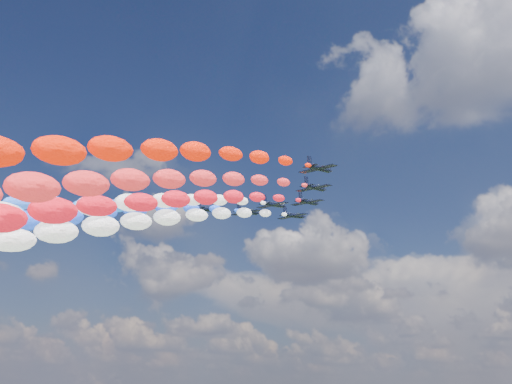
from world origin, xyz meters
The scene contains 14 objects.
jet_0 centered at (-26.40, -6.32, 96.12)m, with size 9.10×12.20×2.69m, color black, non-canonical shape.
jet_1 centered at (-16.49, 3.98, 96.12)m, with size 9.10×12.20×2.69m, color black, non-canonical shape.
jet_2 centered at (-8.81, 12.45, 96.12)m, with size 9.10×12.20×2.69m, color black, non-canonical shape.
trail_2 centered at (-8.81, -54.63, 75.52)m, with size 5.98×129.93×45.52m, color blue, non-canonical shape.
jet_3 centered at (1.21, 10.75, 96.12)m, with size 9.10×12.20×2.69m, color black, non-canonical shape.
trail_3 centered at (1.21, -56.33, 75.52)m, with size 5.98×129.93×45.52m, color white, non-canonical shape.
jet_4 centered at (-0.19, 23.30, 96.12)m, with size 9.10×12.20×2.69m, color black, non-canonical shape.
trail_4 centered at (-0.19, -43.78, 75.52)m, with size 5.98×129.93×45.52m, color white, non-canonical shape.
jet_5 centered at (10.22, 14.07, 96.12)m, with size 9.10×12.20×2.69m, color black, non-canonical shape.
trail_5 centered at (10.22, -53.01, 75.52)m, with size 5.98×129.93×45.52m, color red, non-canonical shape.
jet_6 centered at (17.88, 4.43, 96.12)m, with size 9.10×12.20×2.69m, color black, non-canonical shape.
trail_6 centered at (17.88, -62.65, 75.52)m, with size 5.98×129.93×45.52m, color red, non-canonical shape.
jet_7 centered at (25.78, -7.15, 96.12)m, with size 9.10×12.20×2.69m, color black, non-canonical shape.
trail_7 centered at (25.78, -74.23, 75.52)m, with size 5.98×129.93×45.52m, color red, non-canonical shape.
Camera 1 is at (94.19, -129.65, 44.73)m, focal length 45.17 mm.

